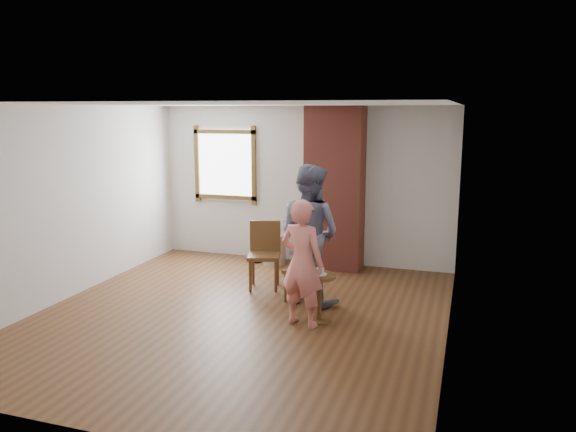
% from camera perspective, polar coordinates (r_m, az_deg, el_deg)
% --- Properties ---
extents(ground, '(5.50, 5.50, 0.00)m').
position_cam_1_polar(ground, '(7.16, -4.91, -10.06)').
color(ground, brown).
rests_on(ground, ground).
extents(room_shell, '(5.04, 5.52, 2.62)m').
position_cam_1_polar(room_shell, '(7.31, -3.69, 5.00)').
color(room_shell, silver).
rests_on(room_shell, ground).
extents(brick_chimney, '(0.90, 0.50, 2.60)m').
position_cam_1_polar(brick_chimney, '(8.97, 4.77, 2.80)').
color(brick_chimney, '#9E4738').
rests_on(brick_chimney, ground).
extents(stoneware_crock, '(0.39, 0.39, 0.49)m').
position_cam_1_polar(stoneware_crock, '(9.36, -1.42, -3.40)').
color(stoneware_crock, '#C4AC8E').
rests_on(stoneware_crock, ground).
extents(dark_pot, '(0.19, 0.19, 0.16)m').
position_cam_1_polar(dark_pot, '(9.51, -3.16, -4.24)').
color(dark_pot, black).
rests_on(dark_pot, ground).
extents(dining_chair_left, '(0.55, 0.55, 0.96)m').
position_cam_1_polar(dining_chair_left, '(8.12, -2.40, -3.54)').
color(dining_chair_left, brown).
rests_on(dining_chair_left, ground).
extents(dining_chair_right, '(0.45, 0.45, 0.85)m').
position_cam_1_polar(dining_chair_right, '(7.60, 1.58, -5.01)').
color(dining_chair_right, brown).
rests_on(dining_chair_right, ground).
extents(side_table, '(0.40, 0.40, 0.60)m').
position_cam_1_polar(side_table, '(6.82, 3.19, -7.52)').
color(side_table, brown).
rests_on(side_table, ground).
extents(cake_plate, '(0.18, 0.18, 0.01)m').
position_cam_1_polar(cake_plate, '(6.76, 3.20, -5.90)').
color(cake_plate, white).
rests_on(cake_plate, side_table).
extents(cake_slice, '(0.08, 0.07, 0.06)m').
position_cam_1_polar(cake_slice, '(6.75, 3.29, -5.63)').
color(cake_slice, white).
rests_on(cake_slice, cake_plate).
extents(man, '(1.07, 0.94, 1.85)m').
position_cam_1_polar(man, '(7.40, 2.13, -1.84)').
color(man, '#16193D').
rests_on(man, ground).
extents(person_pink, '(0.62, 0.48, 1.53)m').
position_cam_1_polar(person_pink, '(6.63, 1.44, -4.80)').
color(person_pink, '#EA7F75').
rests_on(person_pink, ground).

